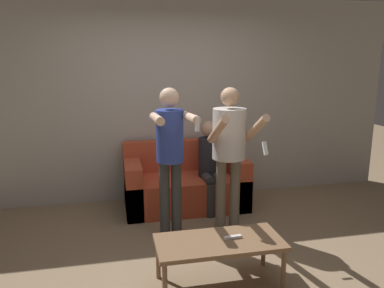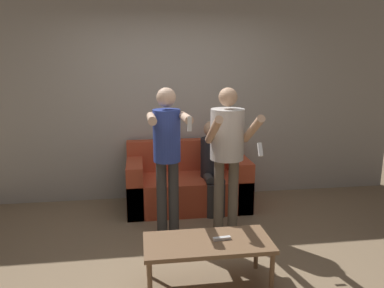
{
  "view_description": "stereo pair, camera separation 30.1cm",
  "coord_description": "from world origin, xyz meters",
  "views": [
    {
      "loc": [
        -0.74,
        -3.08,
        1.87
      ],
      "look_at": [
        0.16,
        1.04,
        0.93
      ],
      "focal_mm": 35.0,
      "sensor_mm": 36.0,
      "label": 1
    },
    {
      "loc": [
        -0.44,
        -3.13,
        1.87
      ],
      "look_at": [
        0.16,
        1.04,
        0.93
      ],
      "focal_mm": 35.0,
      "sensor_mm": 36.0,
      "label": 2
    }
  ],
  "objects": [
    {
      "name": "person_standing_left",
      "position": [
        -0.16,
        0.62,
        1.0
      ],
      "size": [
        0.4,
        0.71,
        1.61
      ],
      "color": "#383838",
      "rests_on": "ground_plane"
    },
    {
      "name": "couch",
      "position": [
        0.16,
        1.48,
        0.29
      ],
      "size": [
        1.55,
        0.78,
        0.84
      ],
      "color": "#C64C2D",
      "rests_on": "ground_plane"
    },
    {
      "name": "ground_plane",
      "position": [
        0.0,
        0.0,
        0.0
      ],
      "size": [
        14.0,
        14.0,
        0.0
      ],
      "primitive_type": "plane",
      "color": "#937A5B"
    },
    {
      "name": "remote_on_table",
      "position": [
        0.21,
        -0.32,
        0.42
      ],
      "size": [
        0.15,
        0.05,
        0.02
      ],
      "color": "white",
      "rests_on": "coffee_table"
    },
    {
      "name": "person_standing_right",
      "position": [
        0.48,
        0.63,
        1.01
      ],
      "size": [
        0.48,
        0.72,
        1.6
      ],
      "color": "#6B6051",
      "rests_on": "ground_plane"
    },
    {
      "name": "person_seated",
      "position": [
        0.45,
        1.31,
        0.61
      ],
      "size": [
        0.27,
        0.51,
        1.14
      ],
      "color": "#383838",
      "rests_on": "ground_plane"
    },
    {
      "name": "coffee_table",
      "position": [
        0.09,
        -0.33,
        0.37
      ],
      "size": [
        1.06,
        0.49,
        0.41
      ],
      "color": "#846042",
      "rests_on": "ground_plane"
    },
    {
      "name": "wall_back",
      "position": [
        0.0,
        1.9,
        1.35
      ],
      "size": [
        6.4,
        0.06,
        2.7
      ],
      "color": "#B7B2A8",
      "rests_on": "ground_plane"
    }
  ]
}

